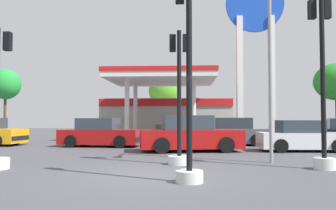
{
  "coord_description": "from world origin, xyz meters",
  "views": [
    {
      "loc": [
        0.99,
        -8.96,
        1.48
      ],
      "look_at": [
        -0.1,
        10.53,
        2.29
      ],
      "focal_mm": 36.31,
      "sensor_mm": 36.0,
      "label": 1
    }
  ],
  "objects": [
    {
      "name": "ground_plane",
      "position": [
        0.0,
        0.0,
        0.0
      ],
      "size": [
        90.0,
        90.0,
        0.0
      ],
      "primitive_type": "plane",
      "color": "#47474C",
      "rests_on": "ground"
    },
    {
      "name": "gas_station",
      "position": [
        -0.8,
        21.22,
        1.99
      ],
      "size": [
        11.16,
        13.17,
        4.81
      ],
      "color": "#ADA89E",
      "rests_on": "ground"
    },
    {
      "name": "station_pole_sign",
      "position": [
        5.74,
        14.7,
        8.12
      ],
      "size": [
        4.01,
        0.56,
        12.74
      ],
      "color": "white",
      "rests_on": "ground"
    },
    {
      "name": "car_2",
      "position": [
        3.53,
        10.7,
        0.7
      ],
      "size": [
        4.52,
        2.36,
        1.55
      ],
      "color": "black",
      "rests_on": "ground"
    },
    {
      "name": "car_3",
      "position": [
        -3.67,
        9.15,
        0.69
      ],
      "size": [
        4.39,
        2.23,
        1.52
      ],
      "color": "black",
      "rests_on": "ground"
    },
    {
      "name": "car_4",
      "position": [
        1.12,
        6.71,
        0.74
      ],
      "size": [
        4.86,
        2.7,
        1.64
      ],
      "color": "black",
      "rests_on": "ground"
    },
    {
      "name": "car_5",
      "position": [
        6.3,
        7.03,
        0.64
      ],
      "size": [
        4.0,
        1.86,
        1.42
      ],
      "color": "black",
      "rests_on": "ground"
    },
    {
      "name": "traffic_signal_0",
      "position": [
        1.01,
        -0.95,
        1.71
      ],
      "size": [
        0.65,
        0.68,
        4.97
      ],
      "color": "silver",
      "rests_on": "ground"
    },
    {
      "name": "traffic_signal_2",
      "position": [
        0.74,
        2.2,
        1.59
      ],
      "size": [
        0.75,
        0.75,
        4.41
      ],
      "color": "silver",
      "rests_on": "ground"
    },
    {
      "name": "traffic_signal_3",
      "position": [
        5.02,
        1.35,
        2.07
      ],
      "size": [
        0.65,
        0.67,
        5.2
      ],
      "color": "silver",
      "rests_on": "ground"
    },
    {
      "name": "tree_0",
      "position": [
        -17.45,
        24.48,
        4.99
      ],
      "size": [
        2.98,
        2.98,
        6.57
      ],
      "color": "brown",
      "rests_on": "ground"
    },
    {
      "name": "tree_1",
      "position": [
        -1.36,
        24.61,
        4.17
      ],
      "size": [
        2.91,
        2.91,
        5.45
      ],
      "color": "brown",
      "rests_on": "ground"
    },
    {
      "name": "corner_streetlamp",
      "position": [
        3.84,
        2.54,
        4.11
      ],
      "size": [
        0.24,
        1.48,
        6.83
      ],
      "color": "gray",
      "rests_on": "ground"
    }
  ]
}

